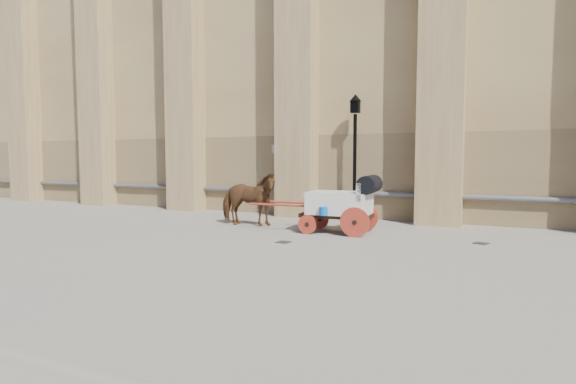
% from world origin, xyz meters
% --- Properties ---
extents(ground, '(90.00, 90.00, 0.00)m').
position_xyz_m(ground, '(0.00, 0.00, 0.00)').
color(ground, slate).
rests_on(ground, ground).
extents(horse, '(2.09, 1.10, 1.70)m').
position_xyz_m(horse, '(-1.47, 0.83, 0.85)').
color(horse, brown).
rests_on(horse, ground).
extents(carriage, '(3.85, 1.40, 1.67)m').
position_xyz_m(carriage, '(1.72, 0.77, 0.90)').
color(carriage, black).
rests_on(carriage, ground).
extents(street_lamp, '(0.41, 0.41, 4.32)m').
position_xyz_m(street_lamp, '(1.22, 3.51, 2.31)').
color(street_lamp, black).
rests_on(street_lamp, ground).
extents(drain_grate_near, '(0.34, 0.34, 0.01)m').
position_xyz_m(drain_grate_near, '(0.77, -1.26, 0.01)').
color(drain_grate_near, black).
rests_on(drain_grate_near, ground).
extents(drain_grate_far, '(0.42, 0.42, 0.01)m').
position_xyz_m(drain_grate_far, '(5.36, 0.69, 0.01)').
color(drain_grate_far, black).
rests_on(drain_grate_far, ground).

